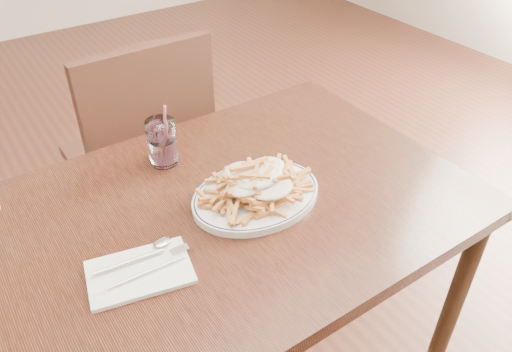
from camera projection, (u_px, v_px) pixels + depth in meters
table at (223, 230)px, 1.23m from camera, size 1.20×0.80×0.75m
chair_far at (144, 149)px, 1.76m from camera, size 0.45×0.45×0.96m
fries_plate at (256, 195)px, 1.20m from camera, size 0.40×0.37×0.02m
loaded_fries at (256, 179)px, 1.17m from camera, size 0.28×0.24×0.07m
napkin at (140, 272)px, 1.01m from camera, size 0.23×0.18×0.01m
cutlery at (138, 268)px, 1.01m from camera, size 0.21×0.08×0.01m
water_glass at (163, 145)px, 1.30m from camera, size 0.08×0.08×0.17m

